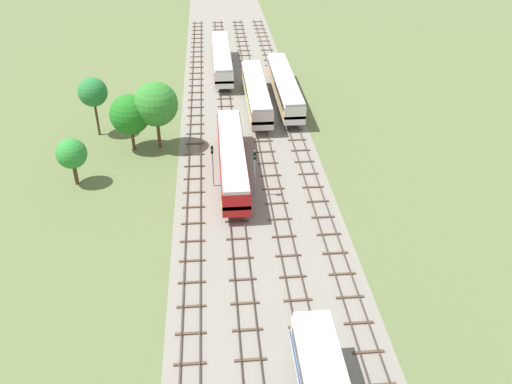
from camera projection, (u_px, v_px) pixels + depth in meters
name	position (u px, v px, depth m)	size (l,w,h in m)	color
ground_plane	(248.00, 151.00, 68.93)	(480.00, 480.00, 0.00)	#5B6B3D
ballast_bed	(248.00, 151.00, 68.93)	(17.29, 176.00, 0.01)	gray
track_far_left	(195.00, 149.00, 69.23)	(2.40, 126.00, 0.29)	#47382D
track_left	(230.00, 147.00, 69.55)	(2.40, 126.00, 0.29)	#47382D
track_centre_left	(264.00, 146.00, 69.87)	(2.40, 126.00, 0.29)	#47382D
track_centre	(299.00, 145.00, 70.18)	(2.40, 126.00, 0.29)	#47382D
diesel_railcar_left_near	(232.00, 157.00, 62.00)	(2.96, 20.50, 3.80)	red
diesel_railcar_centre_left_mid	(256.00, 92.00, 79.10)	(2.96, 20.50, 3.80)	beige
passenger_coach_centre_midfar	(285.00, 85.00, 81.39)	(2.96, 22.00, 3.80)	white
passenger_coach_left_far	(222.00, 57.00, 92.73)	(2.96, 22.00, 3.80)	white
signal_post_near	(255.00, 168.00, 58.03)	(0.28, 0.47, 5.52)	gray
signal_post_mid	(213.00, 160.00, 59.91)	(0.28, 0.47, 5.14)	gray
lineside_tree_0	(130.00, 115.00, 66.93)	(4.94, 4.94, 7.21)	#4C331E
lineside_tree_1	(72.00, 154.00, 60.04)	(3.38, 3.38, 5.56)	#4C331E
lineside_tree_2	(156.00, 104.00, 66.65)	(5.47, 5.47, 8.67)	#4C331E
lineside_tree_3	(93.00, 92.00, 69.90)	(3.74, 3.74, 7.86)	#4C331E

